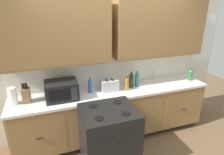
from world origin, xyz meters
TOP-DOWN VIEW (x-y plane):
  - ground_plane at (0.00, 0.00)m, footprint 8.25×8.25m
  - wall_unit at (0.00, 0.49)m, footprint 4.50×0.40m
  - counter_run at (0.00, 0.30)m, footprint 3.33×0.64m
  - stove_range at (-0.30, -0.33)m, footprint 0.76×0.68m
  - microwave at (-0.85, 0.29)m, footprint 0.48×0.37m
  - toaster at (-0.07, 0.32)m, footprint 0.28×0.18m
  - knife_block at (-1.36, 0.34)m, footprint 0.11×0.14m
  - sink_faucet at (0.86, 0.51)m, footprint 0.02×0.02m
  - paper_towel_roll at (-1.53, 0.34)m, footprint 0.12×0.12m
  - bottle_dark at (0.32, 0.32)m, footprint 0.08×0.08m
  - bottle_amber at (0.21, 0.24)m, footprint 0.06×0.06m
  - bottle_green at (1.50, 0.26)m, footprint 0.07×0.07m
  - bottle_teal at (0.43, 0.33)m, footprint 0.07×0.07m
  - bottle_blue at (-0.39, 0.35)m, footprint 0.06×0.06m

SIDE VIEW (x-z plane):
  - ground_plane at x=0.00m, z-range 0.00..0.00m
  - counter_run at x=0.00m, z-range 0.01..0.91m
  - stove_range at x=-0.30m, z-range 0.00..0.95m
  - toaster at x=-0.07m, z-range 0.90..1.09m
  - sink_faucet at x=0.86m, z-range 0.90..1.10m
  - bottle_green at x=1.50m, z-range 0.90..1.12m
  - knife_block at x=-1.36m, z-range 0.86..1.17m
  - bottle_amber at x=0.21m, z-range 0.90..1.14m
  - bottle_blue at x=-0.39m, z-range 0.90..1.16m
  - paper_towel_roll at x=-1.53m, z-range 0.90..1.16m
  - bottle_teal at x=0.43m, z-range 0.90..1.18m
  - microwave at x=-0.85m, z-range 0.90..1.18m
  - bottle_dark at x=0.32m, z-range 0.90..1.19m
  - wall_unit at x=0.00m, z-range 0.44..2.86m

